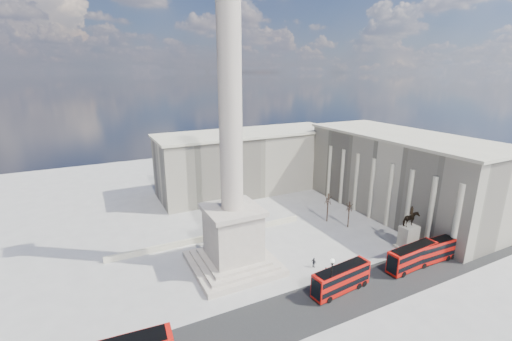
{
  "coord_description": "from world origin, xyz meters",
  "views": [
    {
      "loc": [
        -19.94,
        -43.33,
        32.08
      ],
      "look_at": [
        3.53,
        3.37,
        17.08
      ],
      "focal_mm": 24.0,
      "sensor_mm": 36.0,
      "label": 1
    }
  ],
  "objects": [
    {
      "name": "red_bus_c",
      "position": [
        26.73,
        -9.29,
        2.16
      ],
      "size": [
        10.29,
        2.97,
        4.12
      ],
      "rotation": [
        0.0,
        0.0,
        0.06
      ],
      "color": "#BE1009",
      "rests_on": "ground"
    },
    {
      "name": "equestrian_statue",
      "position": [
        31.92,
        -4.04,
        2.96
      ],
      "size": [
        4.08,
        3.06,
        8.48
      ],
      "color": "beige",
      "rests_on": "ground"
    },
    {
      "name": "nelsons_column",
      "position": [
        0.0,
        5.0,
        12.92
      ],
      "size": [
        14.0,
        14.0,
        49.85
      ],
      "color": "#B4A796",
      "rests_on": "ground"
    },
    {
      "name": "balustrade_wall",
      "position": [
        0.0,
        16.0,
        0.55
      ],
      "size": [
        40.0,
        0.6,
        1.1
      ],
      "primitive_type": "cube",
      "color": "beige",
      "rests_on": "ground"
    },
    {
      "name": "pedestrian_walking",
      "position": [
        12.24,
        -4.69,
        0.81
      ],
      "size": [
        0.67,
        0.53,
        1.62
      ],
      "primitive_type": "imported",
      "rotation": [
        0.0,
        0.0,
        0.27
      ],
      "color": "black",
      "rests_on": "ground"
    },
    {
      "name": "building_northeast",
      "position": [
        20.0,
        40.0,
        8.32
      ],
      "size": [
        51.0,
        17.0,
        16.6
      ],
      "color": "#B5AD94",
      "rests_on": "ground"
    },
    {
      "name": "bare_tree_near",
      "position": [
        38.92,
        -9.16,
        5.8
      ],
      "size": [
        1.68,
        1.68,
        7.37
      ],
      "rotation": [
        0.0,
        0.0,
        0.12
      ],
      "color": "#332319",
      "rests_on": "ground"
    },
    {
      "name": "bare_tree_mid",
      "position": [
        28.1,
        8.11,
        4.81
      ],
      "size": [
        1.61,
        1.61,
        6.11
      ],
      "rotation": [
        0.0,
        0.0,
        -0.16
      ],
      "color": "#332319",
      "rests_on": "ground"
    },
    {
      "name": "asphalt_road",
      "position": [
        5.0,
        -10.0,
        0.0
      ],
      "size": [
        120.0,
        9.0,
        0.01
      ],
      "primitive_type": "cube",
      "color": "#272727",
      "rests_on": "ground"
    },
    {
      "name": "red_bus_d",
      "position": [
        31.93,
        -9.38,
        2.1
      ],
      "size": [
        9.92,
        2.62,
        4.0
      ],
      "rotation": [
        0.0,
        0.0,
        -0.03
      ],
      "color": "#BE1009",
      "rests_on": "ground"
    },
    {
      "name": "bare_tree_far",
      "position": [
        25.93,
        12.54,
        5.45
      ],
      "size": [
        1.69,
        1.69,
        6.91
      ],
      "rotation": [
        0.0,
        0.0,
        0.1
      ],
      "color": "#332319",
      "rests_on": "ground"
    },
    {
      "name": "ground",
      "position": [
        0.0,
        0.0,
        0.0
      ],
      "size": [
        180.0,
        180.0,
        0.0
      ],
      "primitive_type": "plane",
      "color": "#A29F99",
      "rests_on": "ground"
    },
    {
      "name": "building_east",
      "position": [
        45.0,
        10.0,
        9.32
      ],
      "size": [
        19.0,
        46.0,
        18.6
      ],
      "color": "#B5AD94",
      "rests_on": "ground"
    },
    {
      "name": "victorian_lamp",
      "position": [
        8.68,
        -10.2,
        4.15
      ],
      "size": [
        0.6,
        0.6,
        7.05
      ],
      "rotation": [
        0.0,
        0.0,
        0.07
      ],
      "color": "black",
      "rests_on": "ground"
    },
    {
      "name": "pedestrian_standing",
      "position": [
        31.35,
        -4.26,
        0.97
      ],
      "size": [
        0.96,
        0.75,
        1.95
      ],
      "primitive_type": "imported",
      "rotation": [
        0.0,
        0.0,
        3.13
      ],
      "color": "black",
      "rests_on": "ground"
    },
    {
      "name": "pedestrian_crossing",
      "position": [
        12.08,
        -1.6,
        0.89
      ],
      "size": [
        0.69,
        1.12,
        1.79
      ],
      "primitive_type": "imported",
      "rotation": [
        0.0,
        0.0,
        1.83
      ],
      "color": "black",
      "rests_on": "ground"
    },
    {
      "name": "red_bus_b",
      "position": [
        11.8,
        -8.9,
        2.15
      ],
      "size": [
        10.3,
        3.3,
        4.1
      ],
      "rotation": [
        0.0,
        0.0,
        0.1
      ],
      "color": "#BE1009",
      "rests_on": "ground"
    }
  ]
}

